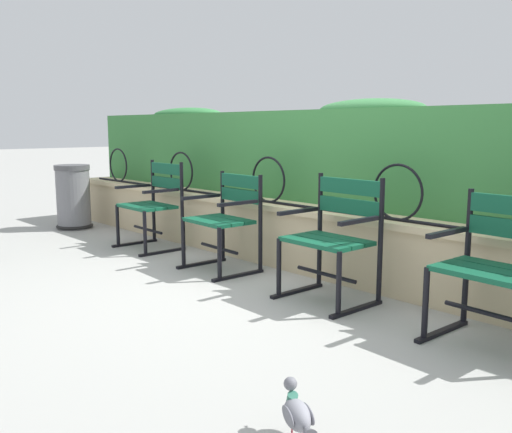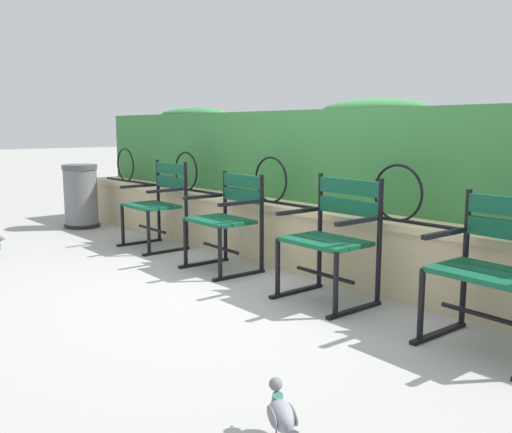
{
  "view_description": "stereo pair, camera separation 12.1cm",
  "coord_description": "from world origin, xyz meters",
  "px_view_note": "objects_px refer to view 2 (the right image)",
  "views": [
    {
      "loc": [
        3.14,
        -2.84,
        1.23
      ],
      "look_at": [
        0.0,
        0.06,
        0.55
      ],
      "focal_mm": 39.33,
      "sensor_mm": 36.0,
      "label": 1
    },
    {
      "loc": [
        3.22,
        -2.75,
        1.23
      ],
      "look_at": [
        0.0,
        0.06,
        0.55
      ],
      "focal_mm": 39.33,
      "sensor_mm": 36.0,
      "label": 2
    }
  ],
  "objects_px": {
    "park_chair_leftmost": "(158,202)",
    "park_chair_rightmost": "(498,267)",
    "park_chair_centre_left": "(228,218)",
    "park_chair_centre_right": "(333,236)",
    "trash_bin": "(81,198)",
    "pigeon_far_side": "(282,415)"
  },
  "relations": [
    {
      "from": "trash_bin",
      "to": "park_chair_centre_left",
      "type": "bearing_deg",
      "value": 1.51
    },
    {
      "from": "park_chair_rightmost",
      "to": "pigeon_far_side",
      "type": "xyz_separation_m",
      "value": [
        -0.1,
        -1.56,
        -0.36
      ]
    },
    {
      "from": "park_chair_rightmost",
      "to": "park_chair_leftmost",
      "type": "bearing_deg",
      "value": 179.9
    },
    {
      "from": "pigeon_far_side",
      "to": "park_chair_leftmost",
      "type": "bearing_deg",
      "value": 155.75
    },
    {
      "from": "park_chair_centre_left",
      "to": "park_chair_centre_right",
      "type": "xyz_separation_m",
      "value": [
        1.19,
        0.01,
        0.01
      ]
    },
    {
      "from": "park_chair_rightmost",
      "to": "pigeon_far_side",
      "type": "bearing_deg",
      "value": -93.55
    },
    {
      "from": "park_chair_rightmost",
      "to": "pigeon_far_side",
      "type": "relative_size",
      "value": 3.18
    },
    {
      "from": "pigeon_far_side",
      "to": "trash_bin",
      "type": "relative_size",
      "value": 0.35
    },
    {
      "from": "park_chair_leftmost",
      "to": "park_chair_rightmost",
      "type": "xyz_separation_m",
      "value": [
        3.58,
        -0.01,
        -0.0
      ]
    },
    {
      "from": "park_chair_centre_left",
      "to": "park_chair_leftmost",
      "type": "bearing_deg",
      "value": 178.49
    },
    {
      "from": "park_chair_leftmost",
      "to": "trash_bin",
      "type": "bearing_deg",
      "value": -176.29
    },
    {
      "from": "park_chair_rightmost",
      "to": "pigeon_far_side",
      "type": "height_order",
      "value": "park_chair_rightmost"
    },
    {
      "from": "trash_bin",
      "to": "pigeon_far_side",
      "type": "bearing_deg",
      "value": -15.95
    },
    {
      "from": "park_chair_centre_left",
      "to": "pigeon_far_side",
      "type": "relative_size",
      "value": 3.09
    },
    {
      "from": "park_chair_leftmost",
      "to": "park_chair_centre_left",
      "type": "xyz_separation_m",
      "value": [
        1.19,
        -0.03,
        -0.01
      ]
    },
    {
      "from": "park_chair_leftmost",
      "to": "park_chair_rightmost",
      "type": "height_order",
      "value": "park_chair_leftmost"
    },
    {
      "from": "park_chair_leftmost",
      "to": "pigeon_far_side",
      "type": "distance_m",
      "value": 3.83
    },
    {
      "from": "park_chair_rightmost",
      "to": "park_chair_centre_right",
      "type": "bearing_deg",
      "value": -179.33
    },
    {
      "from": "pigeon_far_side",
      "to": "trash_bin",
      "type": "bearing_deg",
      "value": 164.05
    },
    {
      "from": "park_chair_leftmost",
      "to": "park_chair_centre_right",
      "type": "bearing_deg",
      "value": -0.48
    },
    {
      "from": "park_chair_leftmost",
      "to": "park_chair_centre_right",
      "type": "xyz_separation_m",
      "value": [
        2.38,
        -0.02,
        0.0
      ]
    },
    {
      "from": "park_chair_centre_right",
      "to": "pigeon_far_side",
      "type": "height_order",
      "value": "park_chair_centre_right"
    }
  ]
}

